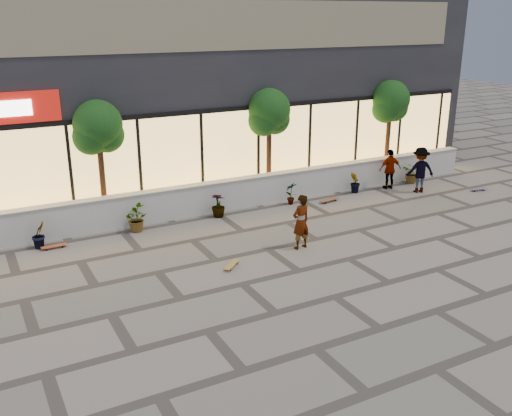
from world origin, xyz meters
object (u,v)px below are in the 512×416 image
skater_center (301,222)px  skateboard_right_far (478,189)px  skateboard_right_near (329,200)px  skater_right_near (390,169)px  skateboard_left (54,246)px  tree_midwest (98,130)px  tree_east (390,104)px  skateboard_center (232,265)px  tree_mideast (269,115)px  skater_right_far (420,170)px

skater_center → skateboard_right_far: (8.94, 1.55, -0.73)m
skateboard_right_far → skateboard_right_near: bearing=174.4°
skater_right_near → skateboard_left: 12.39m
skater_right_near → skateboard_right_far: 3.42m
tree_midwest → skateboard_left: size_ratio=5.45×
tree_east → skateboard_right_far: tree_east is taller
skateboard_center → skater_right_near: bearing=-17.6°
tree_mideast → skater_right_near: (4.50, -1.40, -2.22)m
tree_mideast → tree_east: same height
skateboard_right_near → skater_right_far: bearing=-16.3°
skater_right_near → skateboard_right_far: (2.80, -1.83, -0.70)m
skateboard_left → tree_east: bearing=5.3°
tree_midwest → skateboard_left: (-1.87, -1.51, -2.91)m
tree_mideast → skateboard_center: tree_mideast is taller
skater_right_far → skateboard_right_far: skater_right_far is taller
skater_center → skater_right_near: bearing=-161.2°
skater_center → skateboard_right_far: size_ratio=2.23×
skater_right_far → tree_east: bearing=-79.3°
tree_mideast → skater_right_far: tree_mideast is taller
skater_right_near → tree_mideast: bearing=-7.1°
tree_mideast → skater_right_near: bearing=-17.3°
skater_right_far → tree_midwest: bearing=7.0°
skater_right_near → skater_right_far: size_ratio=0.90×
skateboard_right_near → skateboard_right_far: size_ratio=1.13×
tree_east → skater_right_near: size_ratio=2.55×
tree_mideast → skateboard_right_far: (7.30, -3.23, -2.92)m
skater_center → skater_right_far: bearing=-169.8°
tree_east → skater_right_far: bearing=-97.7°
tree_midwest → skater_right_far: bearing=-11.4°
tree_east → skater_center: (-7.14, -4.78, -2.19)m
skater_right_near → skater_right_far: 1.11m
skater_right_near → skateboard_right_near: 3.06m
skateboard_center → skateboard_right_near: size_ratio=0.81×
tree_mideast → skater_right_far: bearing=-23.5°
tree_east → skateboard_left: (-13.37, -1.51, -2.91)m
tree_east → skateboard_right_near: 5.20m
skateboard_center → tree_midwest: bearing=71.4°
skater_right_far → skateboard_right_near: size_ratio=2.11×
tree_east → skateboard_center: bearing=-151.9°
skater_center → skateboard_left: (-6.23, 3.28, -0.73)m
skateboard_left → skater_right_near: bearing=-0.6°
skater_center → skater_right_far: size_ratio=0.94×
skater_right_far → skateboard_right_far: size_ratio=2.39×
skater_right_near → skateboard_right_near: size_ratio=1.89×
skater_center → skateboard_center: bearing=-3.8°
tree_midwest → skateboard_center: size_ratio=5.96×
tree_mideast → tree_east: 5.50m
skateboard_right_near → tree_east: bearing=15.6°
tree_midwest → skater_right_near: bearing=-7.6°
skateboard_center → skateboard_right_near: 6.41m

